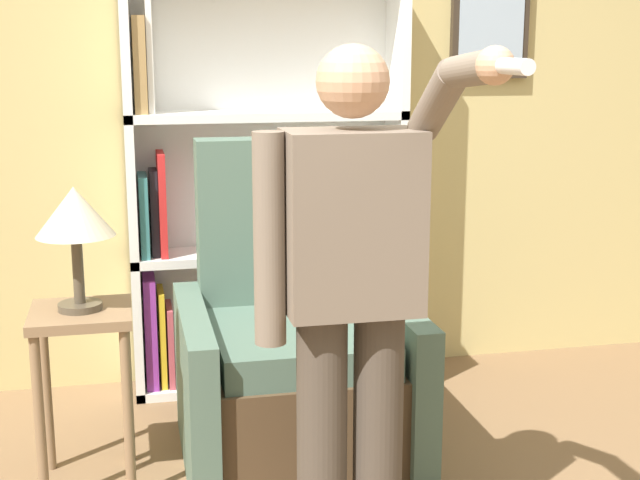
{
  "coord_description": "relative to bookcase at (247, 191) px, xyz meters",
  "views": [
    {
      "loc": [
        -0.59,
        -2.1,
        1.56
      ],
      "look_at": [
        0.02,
        0.66,
        0.95
      ],
      "focal_mm": 50.0,
      "sensor_mm": 36.0,
      "label": 1
    }
  ],
  "objects": [
    {
      "name": "wall_back",
      "position": [
        0.07,
        0.15,
        0.48
      ],
      "size": [
        8.0,
        0.11,
        2.8
      ],
      "color": "tan",
      "rests_on": "ground_plane"
    },
    {
      "name": "bookcase",
      "position": [
        0.0,
        0.0,
        0.0
      ],
      "size": [
        1.25,
        0.28,
        1.89
      ],
      "color": "white",
      "rests_on": "ground_plane"
    },
    {
      "name": "armchair",
      "position": [
        0.07,
        -0.77,
        -0.55
      ],
      "size": [
        0.86,
        0.86,
        1.21
      ],
      "color": "#4C3823",
      "rests_on": "ground_plane"
    },
    {
      "name": "person_standing",
      "position": [
        0.09,
        -1.6,
        -0.03
      ],
      "size": [
        0.53,
        0.78,
        1.57
      ],
      "color": "#473D33",
      "rests_on": "ground_plane"
    },
    {
      "name": "side_table",
      "position": [
        -0.71,
        -0.87,
        -0.42
      ],
      "size": [
        0.35,
        0.35,
        0.66
      ],
      "color": "#846647",
      "rests_on": "ground_plane"
    },
    {
      "name": "table_lamp",
      "position": [
        -0.71,
        -0.87,
        0.07
      ],
      "size": [
        0.27,
        0.27,
        0.44
      ],
      "color": "#4C4233",
      "rests_on": "side_table"
    }
  ]
}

